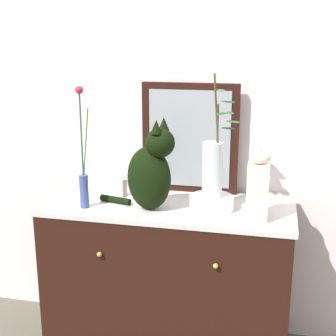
{
  "coord_description": "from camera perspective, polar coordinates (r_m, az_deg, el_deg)",
  "views": [
    {
      "loc": [
        0.48,
        -2.17,
        1.61
      ],
      "look_at": [
        0.0,
        0.0,
        0.98
      ],
      "focal_mm": 52.56,
      "sensor_mm": 36.0,
      "label": 1
    }
  ],
  "objects": [
    {
      "name": "wall_back",
      "position": [
        2.55,
        1.55,
        8.72
      ],
      "size": [
        4.4,
        0.08,
        2.6
      ],
      "primitive_type": "cube",
      "color": "silver",
      "rests_on": "ground_plane"
    },
    {
      "name": "sideboard",
      "position": [
        2.53,
        -0.0,
        -12.79
      ],
      "size": [
        1.2,
        0.49,
        0.8
      ],
      "color": "black",
      "rests_on": "ground_plane"
    },
    {
      "name": "mirror_leaning",
      "position": [
        2.48,
        2.54,
        3.43
      ],
      "size": [
        0.49,
        0.03,
        0.56
      ],
      "color": "black",
      "rests_on": "sideboard"
    },
    {
      "name": "cat_sitting",
      "position": [
        2.24,
        -2.01,
        -0.35
      ],
      "size": [
        0.39,
        0.2,
        0.43
      ],
      "color": "black",
      "rests_on": "sideboard"
    },
    {
      "name": "vase_slim_green",
      "position": [
        2.31,
        -9.79,
        -0.69
      ],
      "size": [
        0.06,
        0.04,
        0.57
      ],
      "color": "#394A8B",
      "rests_on": "sideboard"
    },
    {
      "name": "bowl_porcelain",
      "position": [
        2.3,
        5.06,
        -4.04
      ],
      "size": [
        0.21,
        0.21,
        0.06
      ],
      "primitive_type": "cylinder",
      "color": "white",
      "rests_on": "sideboard"
    },
    {
      "name": "vase_glass_clear",
      "position": [
        2.24,
        5.23,
        0.15
      ],
      "size": [
        0.18,
        0.13,
        0.57
      ],
      "color": "silver",
      "rests_on": "bowl_porcelain"
    },
    {
      "name": "jar_lidded_porcelain",
      "position": [
        2.16,
        10.38,
        -2.2
      ],
      "size": [
        0.09,
        0.09,
        0.33
      ],
      "color": "#EEE4C7",
      "rests_on": "sideboard"
    },
    {
      "name": "candle_pillar",
      "position": [
        2.48,
        -5.18,
        -2.25
      ],
      "size": [
        0.04,
        0.04,
        0.1
      ],
      "color": "beige",
      "rests_on": "sideboard"
    }
  ]
}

